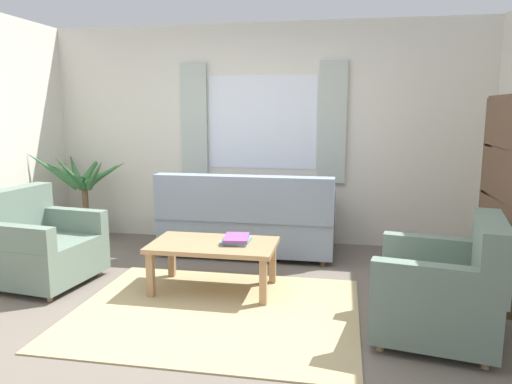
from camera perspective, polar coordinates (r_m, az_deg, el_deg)
ground_plane at (r=3.98m, az=-4.80°, el=-14.01°), size 6.24×6.24×0.00m
wall_back at (r=5.86m, az=0.83°, el=6.80°), size 5.32×0.12×2.60m
window_with_curtains at (r=5.77m, az=0.69°, el=8.25°), size 1.98×0.07×1.40m
area_rug at (r=3.98m, az=-4.80°, el=-13.93°), size 2.25×1.80×0.01m
couch at (r=5.35m, az=-1.01°, el=-3.57°), size 1.90×0.82×0.92m
armchair_left at (r=4.91m, az=-24.28°, el=-5.83°), size 0.92×0.94×0.88m
armchair_right at (r=3.67m, az=21.44°, el=-10.76°), size 0.96×0.98×0.88m
coffee_table at (r=4.30m, az=-5.05°, el=-6.74°), size 1.10×0.64×0.44m
book_stack_on_table at (r=4.27m, az=-2.36°, el=-5.62°), size 0.25×0.34×0.05m
potted_plant at (r=6.25m, az=-19.74°, el=-0.49°), size 1.07×1.31×1.17m
bookshelf at (r=4.51m, az=27.95°, el=-0.61°), size 0.30×0.94×1.72m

